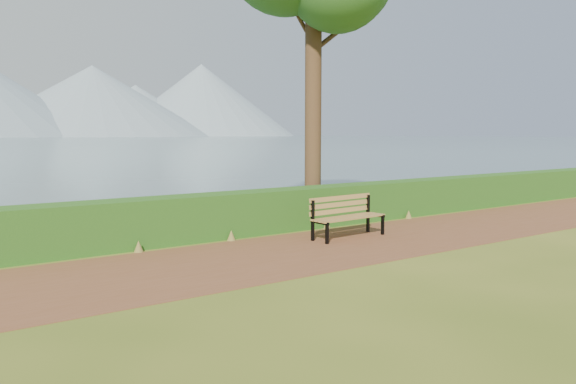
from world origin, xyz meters
TOP-DOWN VIEW (x-y plane):
  - ground at (0.00, 0.00)m, footprint 140.00×140.00m
  - path at (0.00, 0.30)m, footprint 40.00×3.40m
  - hedge at (0.00, 2.60)m, footprint 32.00×0.85m
  - bench at (1.23, 0.93)m, footprint 1.92×0.69m

SIDE VIEW (x-z plane):
  - ground at x=0.00m, z-range 0.00..0.00m
  - path at x=0.00m, z-range 0.00..0.01m
  - hedge at x=0.00m, z-range 0.00..1.00m
  - bench at x=1.23m, z-range 0.07..1.02m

